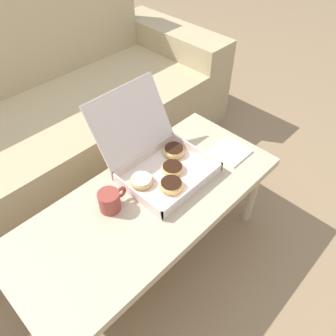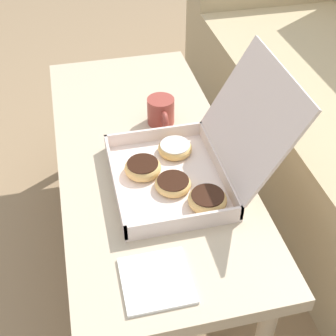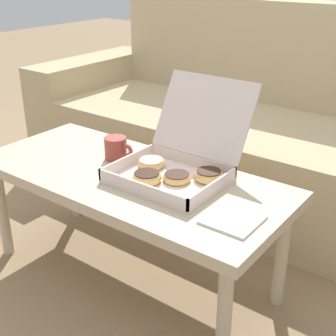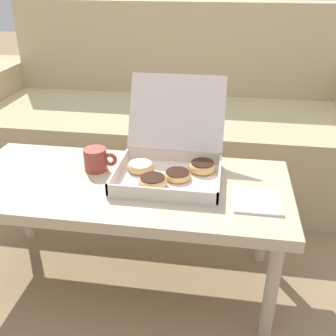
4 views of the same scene
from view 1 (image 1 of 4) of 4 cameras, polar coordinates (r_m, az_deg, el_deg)
ground_plane at (r=1.71m, az=-4.91°, el=-13.44°), size 12.00×12.00×0.00m
couch at (r=2.01m, az=-21.92°, el=6.80°), size 2.35×0.87×0.95m
coffee_table at (r=1.35m, az=-3.45°, el=-6.83°), size 1.16×0.51×0.44m
pastry_box at (r=1.39m, az=-1.64°, el=1.35°), size 0.37×0.44×0.31m
coffee_mug at (r=1.27m, az=-10.05°, el=-5.58°), size 0.13×0.08×0.08m
napkin_stack at (r=1.53m, az=10.72°, el=2.84°), size 0.15×0.15×0.01m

